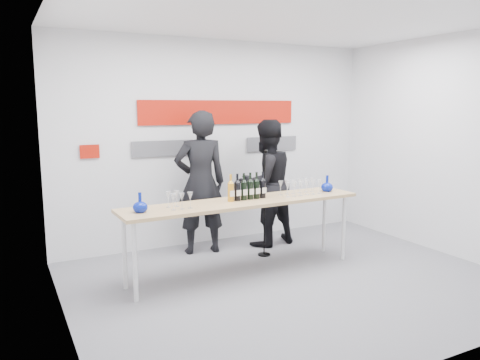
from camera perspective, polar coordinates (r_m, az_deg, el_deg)
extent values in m
plane|color=slate|center=(5.66, 6.40, -12.19)|extent=(5.00, 5.00, 0.00)
cube|color=silver|center=(7.05, -2.48, 4.60)|extent=(5.00, 0.04, 3.00)
cube|color=#AC1407|center=(7.00, -2.40, 8.25)|extent=(2.50, 0.02, 0.35)
cube|color=#59595E|center=(6.70, -9.38, 3.82)|extent=(0.90, 0.02, 0.22)
cube|color=#59595E|center=(7.45, 3.92, 4.44)|extent=(0.90, 0.02, 0.22)
cube|color=#AC1407|center=(6.46, -17.86, 3.32)|extent=(0.25, 0.02, 0.18)
cube|color=tan|center=(5.66, 0.47, -2.72)|extent=(3.06, 0.70, 0.04)
cylinder|color=silver|center=(5.06, -12.68, -9.73)|extent=(0.05, 0.05, 0.87)
cylinder|color=silver|center=(6.42, 12.53, -5.71)|extent=(0.05, 0.05, 0.87)
cylinder|color=silver|center=(5.43, -13.92, -8.47)|extent=(0.05, 0.05, 0.87)
cylinder|color=silver|center=(6.71, 10.23, -4.98)|extent=(0.05, 0.05, 0.87)
imported|color=black|center=(6.49, -4.85, -0.34)|extent=(0.79, 0.59, 1.98)
imported|color=black|center=(6.86, 3.18, -0.37)|extent=(0.99, 0.82, 1.85)
cylinder|color=black|center=(6.56, 2.95, -9.05)|extent=(0.17, 0.17, 0.02)
cylinder|color=black|center=(6.38, 3.00, -3.03)|extent=(0.02, 0.02, 1.43)
sphere|color=black|center=(6.24, 3.19, 3.51)|extent=(0.05, 0.05, 0.05)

